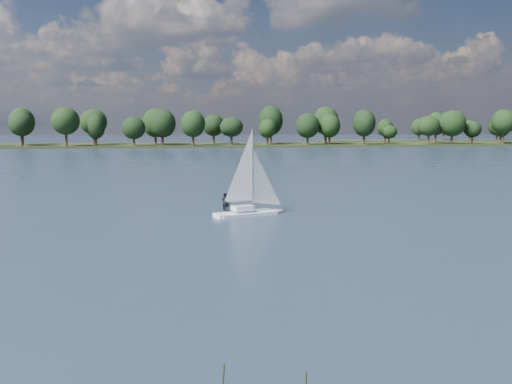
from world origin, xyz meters
TOP-DOWN VIEW (x-y plane):
  - ground at (0.00, 100.00)m, footprint 700.00×700.00m
  - far_shore at (0.00, 212.00)m, footprint 660.00×40.00m
  - sailboat at (-11.12, 33.26)m, footprint 6.90×4.28m
  - treeline at (0.31, 207.59)m, footprint 562.45×73.51m

SIDE VIEW (x-z plane):
  - ground at x=0.00m, z-range 0.00..0.00m
  - far_shore at x=0.00m, z-range -0.75..0.75m
  - sailboat at x=-11.12m, z-range -1.94..6.86m
  - treeline at x=0.31m, z-range -0.69..16.95m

